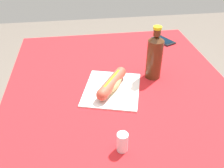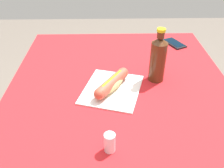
% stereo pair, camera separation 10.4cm
% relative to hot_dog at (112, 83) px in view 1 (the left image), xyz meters
% --- Properties ---
extents(dining_table, '(1.14, 0.97, 0.77)m').
position_rel_hot_dog_xyz_m(dining_table, '(0.03, -0.04, -0.17)').
color(dining_table, brown).
rests_on(dining_table, ground).
extents(paper_wrapper, '(0.32, 0.29, 0.01)m').
position_rel_hot_dog_xyz_m(paper_wrapper, '(-0.00, 0.00, -0.03)').
color(paper_wrapper, silver).
rests_on(paper_wrapper, dining_table).
extents(hot_dog, '(0.20, 0.15, 0.05)m').
position_rel_hot_dog_xyz_m(hot_dog, '(0.00, 0.00, 0.00)').
color(hot_dog, '#E5BC75').
rests_on(hot_dog, paper_wrapper).
extents(cell_phone, '(0.16, 0.12, 0.01)m').
position_rel_hot_dog_xyz_m(cell_phone, '(0.44, -0.37, -0.03)').
color(cell_phone, black).
rests_on(cell_phone, dining_table).
extents(soda_bottle, '(0.07, 0.07, 0.24)m').
position_rel_hot_dog_xyz_m(soda_bottle, '(0.08, -0.20, 0.07)').
color(soda_bottle, '#4C2814').
rests_on(soda_bottle, dining_table).
extents(salt_shaker, '(0.04, 0.04, 0.07)m').
position_rel_hot_dog_xyz_m(salt_shaker, '(-0.33, 0.01, -0.00)').
color(salt_shaker, silver).
rests_on(salt_shaker, dining_table).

